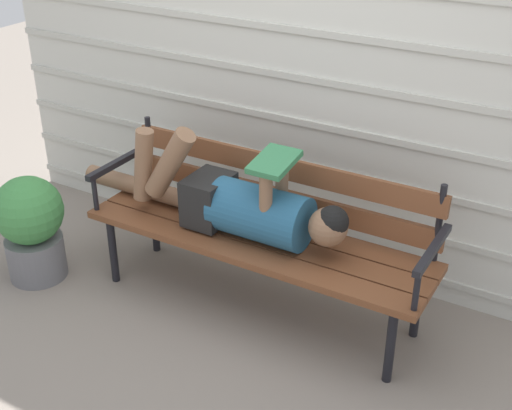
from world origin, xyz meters
The scene contains 5 objects.
ground_plane centered at (0.00, 0.00, 0.00)m, with size 12.00×12.00×0.00m, color gray.
house_siding centered at (0.00, 0.69, 1.11)m, with size 4.12×0.08×2.21m.
park_bench centered at (0.00, 0.18, 0.47)m, with size 1.84×0.50×0.83m.
reclining_person centered at (-0.11, 0.11, 0.60)m, with size 1.64×0.28×0.53m.
potted_plant centered at (-1.22, -0.26, 0.33)m, with size 0.38×0.38×0.61m.
Camera 1 is at (1.49, -2.46, 2.21)m, focal length 47.97 mm.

